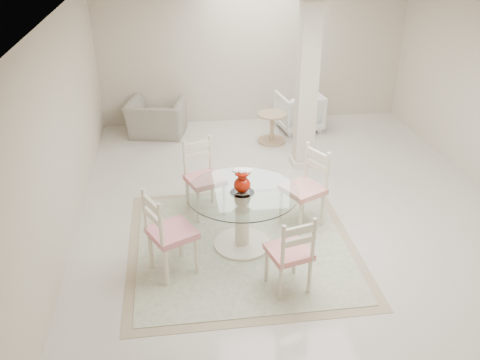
{
  "coord_description": "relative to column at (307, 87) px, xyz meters",
  "views": [
    {
      "loc": [
        -1.58,
        -6.24,
        3.78
      ],
      "look_at": [
        -0.84,
        -0.74,
        0.85
      ],
      "focal_mm": 38.0,
      "sensor_mm": 36.0,
      "label": 1
    }
  ],
  "objects": [
    {
      "name": "red_vase",
      "position": [
        -1.34,
        -2.24,
        -0.41
      ],
      "size": [
        0.24,
        0.2,
        0.31
      ],
      "color": "#9F1404",
      "rests_on": "dining_table"
    },
    {
      "name": "area_rug",
      "position": [
        -1.34,
        -2.24,
        -1.34
      ],
      "size": [
        2.87,
        2.87,
        0.02
      ],
      "color": "tan",
      "rests_on": "ground"
    },
    {
      "name": "room_shell",
      "position": [
        -0.5,
        -1.3,
        0.51
      ],
      "size": [
        6.02,
        7.02,
        2.71
      ],
      "color": "beige",
      "rests_on": "ground"
    },
    {
      "name": "column",
      "position": [
        0.0,
        0.0,
        0.0
      ],
      "size": [
        0.3,
        0.3,
        2.7
      ],
      "primitive_type": "cube",
      "color": "beige",
      "rests_on": "ground"
    },
    {
      "name": "armchair_white",
      "position": [
        0.3,
        1.56,
        -0.98
      ],
      "size": [
        0.9,
        0.92,
        0.74
      ],
      "primitive_type": "imported",
      "rotation": [
        0.0,
        0.0,
        3.29
      ],
      "color": "white",
      "rests_on": "ground"
    },
    {
      "name": "dining_chair_north",
      "position": [
        -1.76,
        -1.3,
        -0.73
      ],
      "size": [
        0.61,
        0.61,
        1.18
      ],
      "rotation": [
        0.0,
        0.0,
        0.36
      ],
      "color": "beige",
      "rests_on": "ground"
    },
    {
      "name": "recliner_taupe",
      "position": [
        -2.43,
        1.62,
        -1.01
      ],
      "size": [
        1.21,
        1.11,
        0.68
      ],
      "primitive_type": "imported",
      "rotation": [
        0.0,
        0.0,
        2.93
      ],
      "color": "#9E9682",
      "rests_on": "ground"
    },
    {
      "name": "dining_chair_south",
      "position": [
        -0.92,
        -3.17,
        -0.78
      ],
      "size": [
        0.53,
        0.53,
        1.09
      ],
      "rotation": [
        0.0,
        0.0,
        3.4
      ],
      "color": "beige",
      "rests_on": "ground"
    },
    {
      "name": "dining_chair_west",
      "position": [
        -2.27,
        -2.67,
        -0.72
      ],
      "size": [
        0.65,
        0.65,
        1.2
      ],
      "rotation": [
        0.0,
        0.0,
        2.04
      ],
      "color": "#F2E4C7",
      "rests_on": "ground"
    },
    {
      "name": "dining_chair_east",
      "position": [
        -0.4,
        -1.81,
        -0.71
      ],
      "size": [
        0.65,
        0.65,
        1.21
      ],
      "rotation": [
        0.0,
        0.0,
        -1.09
      ],
      "color": "#F0E8C5",
      "rests_on": "ground"
    },
    {
      "name": "side_table",
      "position": [
        -0.34,
        0.99,
        -1.09
      ],
      "size": [
        0.53,
        0.53,
        0.55
      ],
      "color": "tan",
      "rests_on": "ground"
    },
    {
      "name": "dining_table",
      "position": [
        -1.34,
        -2.24,
        -0.95
      ],
      "size": [
        1.37,
        1.37,
        0.79
      ],
      "rotation": [
        0.0,
        0.0,
        0.43
      ],
      "color": "#F4E8C9",
      "rests_on": "ground"
    },
    {
      "name": "ground",
      "position": [
        -0.5,
        -1.3,
        -1.35
      ],
      "size": [
        7.0,
        7.0,
        0.0
      ],
      "primitive_type": "plane",
      "color": "beige",
      "rests_on": "ground"
    }
  ]
}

